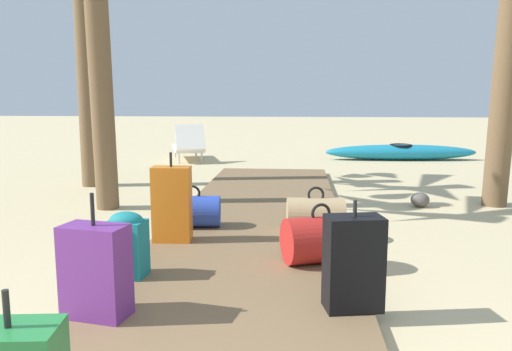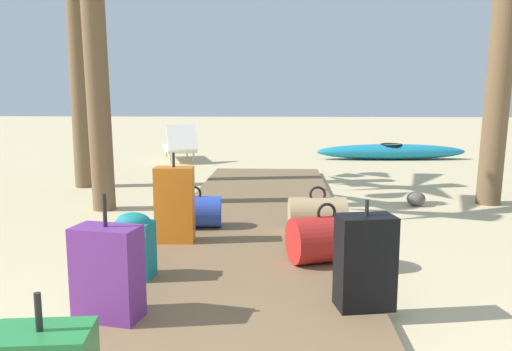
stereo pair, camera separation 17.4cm
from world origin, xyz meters
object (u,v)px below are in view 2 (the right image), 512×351
object	(u,v)px
suitcase_black	(365,262)
suitcase_purple	(108,273)
duffel_bag_red	(326,239)
kayak	(391,152)
suitcase_orange	(175,205)
duffel_bag_tan	(317,215)
lounge_chair	(180,146)
backpack_teal	(134,244)
duffel_bag_blue	(194,212)

from	to	relation	value
suitcase_black	suitcase_purple	bearing A→B (deg)	-171.29
duffel_bag_red	kayak	distance (m)	7.70
suitcase_orange	duffel_bag_red	size ratio (longest dim) A/B	1.24
suitcase_orange	duffel_bag_tan	xyz separation A→B (m)	(1.32, 0.39, -0.17)
duffel_bag_tan	lounge_chair	world-z (taller)	lounge_chair
backpack_teal	duffel_bag_tan	distance (m)	1.95
duffel_bag_blue	kayak	distance (m)	7.20
duffel_bag_blue	kayak	xyz separation A→B (m)	(3.31, 6.39, -0.07)
backpack_teal	suitcase_orange	xyz separation A→B (m)	(0.11, 0.94, 0.09)
suitcase_purple	kayak	distance (m)	9.22
suitcase_black	lounge_chair	distance (m)	8.27
suitcase_purple	duffel_bag_red	bearing A→B (deg)	39.33
backpack_teal	suitcase_black	xyz separation A→B (m)	(1.60, -0.45, 0.04)
suitcase_black	duffel_bag_blue	world-z (taller)	suitcase_black
duffel_bag_red	suitcase_purple	xyz separation A→B (m)	(-1.39, -1.14, 0.10)
suitcase_orange	duffel_bag_red	distance (m)	1.43
suitcase_orange	duffel_bag_tan	distance (m)	1.38
suitcase_black	duffel_bag_tan	distance (m)	1.80
suitcase_orange	suitcase_purple	distance (m)	1.64
lounge_chair	suitcase_black	bearing A→B (deg)	-70.77
suitcase_black	lounge_chair	xyz separation A→B (m)	(-2.73, 7.81, -0.05)
suitcase_black	duffel_bag_blue	distance (m)	2.39
duffel_bag_red	kayak	xyz separation A→B (m)	(2.06, 7.41, -0.10)
duffel_bag_tan	lounge_chair	size ratio (longest dim) A/B	0.35
duffel_bag_blue	suitcase_orange	bearing A→B (deg)	-98.68
duffel_bag_blue	kayak	bearing A→B (deg)	62.66
backpack_teal	suitcase_orange	size ratio (longest dim) A/B	0.59
duffel_bag_red	suitcase_purple	world-z (taller)	suitcase_purple
backpack_teal	suitcase_orange	distance (m)	0.95
backpack_teal	suitcase_black	world-z (taller)	suitcase_black
duffel_bag_tan	duffel_bag_blue	distance (m)	1.24
duffel_bag_tan	duffel_bag_red	bearing A→B (deg)	-89.39
suitcase_orange	duffel_bag_blue	distance (m)	0.56
duffel_bag_red	suitcase_purple	size ratio (longest dim) A/B	0.87
suitcase_black	suitcase_orange	xyz separation A→B (m)	(-1.49, 1.40, 0.05)
duffel_bag_red	suitcase_orange	bearing A→B (deg)	159.37
suitcase_purple	suitcase_black	bearing A→B (deg)	8.71
backpack_teal	suitcase_purple	size ratio (longest dim) A/B	0.64
suitcase_purple	lounge_chair	xyz separation A→B (m)	(-1.17, 8.05, -0.03)
backpack_teal	duffel_bag_red	xyz separation A→B (m)	(1.43, 0.44, -0.07)
duffel_bag_tan	duffel_bag_blue	world-z (taller)	duffel_bag_tan
suitcase_black	duffel_bag_tan	bearing A→B (deg)	95.53
duffel_bag_tan	lounge_chair	xyz separation A→B (m)	(-2.55, 6.02, 0.07)
kayak	lounge_chair	bearing A→B (deg)	-173.80
suitcase_orange	duffel_bag_tan	size ratio (longest dim) A/B	1.42
duffel_bag_red	suitcase_purple	distance (m)	1.80
suitcase_orange	suitcase_purple	size ratio (longest dim) A/B	1.08
backpack_teal	lounge_chair	world-z (taller)	lounge_chair
duffel_bag_blue	suitcase_black	bearing A→B (deg)	-53.71
duffel_bag_red	kayak	world-z (taller)	duffel_bag_red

